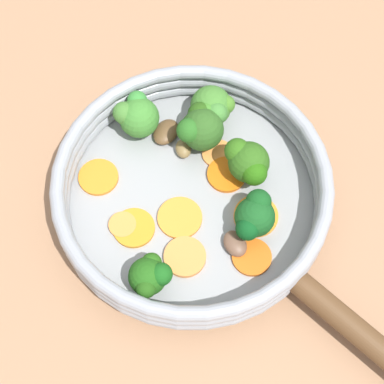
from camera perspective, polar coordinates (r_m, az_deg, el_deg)
ground_plane at (r=0.70m, az=0.00°, el=-1.06°), size 4.00×4.00×0.00m
skillet at (r=0.69m, az=0.00°, el=-0.80°), size 0.27×0.27×0.01m
skillet_rim_wall at (r=0.67m, az=0.00°, el=0.30°), size 0.29×0.29×0.05m
skillet_handle at (r=0.65m, az=16.12°, el=-13.15°), size 0.08×0.20×0.03m
skillet_rivet_left at (r=0.65m, az=7.09°, el=-8.75°), size 0.01×0.01×0.01m
skillet_rivet_right at (r=0.66m, az=9.60°, el=-5.93°), size 0.01×0.01×0.01m
carrot_slice_0 at (r=0.66m, az=-0.63°, el=-5.78°), size 0.05×0.05×0.01m
carrot_slice_1 at (r=0.66m, az=5.33°, el=-5.77°), size 0.05×0.05×0.00m
carrot_slice_2 at (r=0.67m, az=-5.18°, el=-3.20°), size 0.06×0.06×0.00m
carrot_slice_3 at (r=0.70m, az=-8.31°, el=1.32°), size 0.05×0.05×0.00m
carrot_slice_4 at (r=0.68m, az=-6.20°, el=-2.93°), size 0.04×0.04×0.01m
carrot_slice_5 at (r=0.71m, az=2.00°, el=3.56°), size 0.05×0.05×0.00m
carrot_slice_6 at (r=0.68m, az=-1.21°, el=-2.24°), size 0.05×0.05×0.00m
carrot_slice_7 at (r=0.68m, az=5.70°, el=-2.14°), size 0.07×0.07×0.00m
carrot_slice_8 at (r=0.70m, az=3.09°, el=1.56°), size 0.05×0.05×0.00m
broccoli_floret_0 at (r=0.71m, az=1.74°, el=7.45°), size 0.05×0.05×0.05m
broccoli_floret_1 at (r=0.63m, az=-3.78°, el=-7.46°), size 0.05×0.04×0.05m
broccoli_floret_2 at (r=0.69m, az=0.75°, el=5.75°), size 0.05×0.05×0.05m
broccoli_floret_3 at (r=0.67m, az=4.98°, el=2.65°), size 0.05×0.05×0.05m
broccoli_floret_4 at (r=0.71m, az=-4.91°, el=6.78°), size 0.05×0.05×0.05m
broccoli_floret_5 at (r=0.65m, az=5.55°, el=-2.15°), size 0.05×0.04×0.05m
mushroom_piece_0 at (r=0.66m, az=3.86°, el=-4.60°), size 0.04×0.04×0.01m
mushroom_piece_1 at (r=0.72m, az=-2.33°, el=5.35°), size 0.04×0.03×0.01m
mushroom_piece_2 at (r=0.71m, az=-0.78°, el=3.86°), size 0.03×0.03×0.01m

